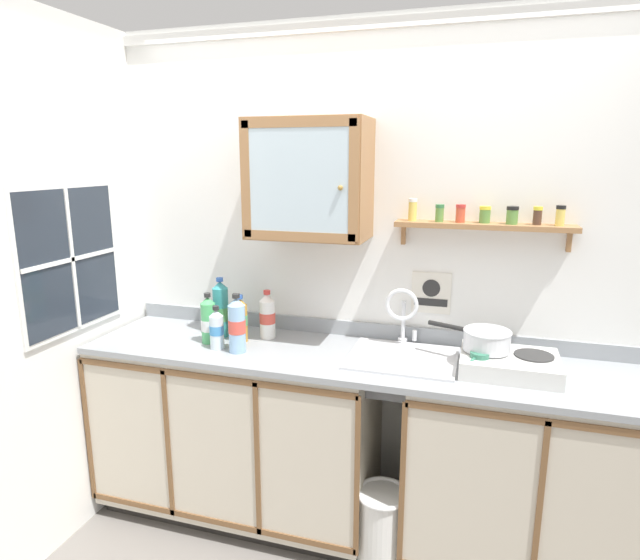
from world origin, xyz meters
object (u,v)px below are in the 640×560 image
(hot_plate_stove, at_px, (509,364))
(sink, at_px, (402,363))
(bottle_detergent_teal_2, at_px, (221,310))
(warning_sign, at_px, (431,293))
(saucepan, at_px, (486,339))
(bottle_water_clear_1, at_px, (217,329))
(bottle_opaque_white_5, at_px, (267,316))
(wall_cabinet, at_px, (309,179))
(trash_bin, at_px, (382,528))
(bottle_juice_amber_0, at_px, (240,320))
(mug, at_px, (479,364))
(bottle_water_blue_3, at_px, (237,325))
(bottle_soda_green_4, at_px, (208,321))

(hot_plate_stove, bearing_deg, sink, 174.94)
(bottle_detergent_teal_2, bearing_deg, warning_sign, 11.31)
(saucepan, xyz_separation_m, bottle_water_clear_1, (-1.27, -0.13, -0.04))
(hot_plate_stove, xyz_separation_m, bottle_detergent_teal_2, (-1.44, 0.08, 0.10))
(bottle_opaque_white_5, bearing_deg, warning_sign, 11.66)
(bottle_opaque_white_5, distance_m, wall_cabinet, 0.74)
(hot_plate_stove, bearing_deg, trash_bin, -158.86)
(wall_cabinet, bearing_deg, bottle_juice_amber_0, -162.80)
(bottle_juice_amber_0, bearing_deg, bottle_opaque_white_5, 38.08)
(mug, height_order, warning_sign, warning_sign)
(bottle_water_blue_3, xyz_separation_m, bottle_soda_green_4, (-0.20, 0.08, -0.02))
(hot_plate_stove, relative_size, saucepan, 1.11)
(bottle_water_blue_3, relative_size, mug, 2.55)
(bottle_juice_amber_0, distance_m, bottle_soda_green_4, 0.16)
(bottle_juice_amber_0, bearing_deg, saucepan, -0.36)
(trash_bin, bearing_deg, saucepan, 28.77)
(bottle_water_clear_1, bearing_deg, sink, 9.13)
(mug, bearing_deg, wall_cabinet, 166.47)
(saucepan, distance_m, mug, 0.13)
(bottle_water_clear_1, height_order, bottle_water_blue_3, bottle_water_blue_3)
(warning_sign, bearing_deg, bottle_water_clear_1, -158.47)
(saucepan, xyz_separation_m, bottle_soda_green_4, (-1.35, -0.06, -0.02))
(bottle_opaque_white_5, relative_size, wall_cabinet, 0.44)
(bottle_juice_amber_0, relative_size, trash_bin, 0.61)
(saucepan, relative_size, bottle_water_blue_3, 1.29)
(bottle_water_clear_1, height_order, bottle_opaque_white_5, bottle_opaque_white_5)
(bottle_water_clear_1, bearing_deg, wall_cabinet, 30.84)
(saucepan, bearing_deg, bottle_detergent_teal_2, 177.77)
(mug, distance_m, trash_bin, 0.90)
(bottle_opaque_white_5, bearing_deg, trash_bin, -24.87)
(bottle_water_clear_1, relative_size, trash_bin, 0.54)
(trash_bin, bearing_deg, bottle_water_blue_3, 173.75)
(hot_plate_stove, relative_size, bottle_juice_amber_0, 1.70)
(saucepan, height_order, bottle_water_blue_3, bottle_water_blue_3)
(hot_plate_stove, relative_size, bottle_soda_green_4, 1.60)
(wall_cabinet, bearing_deg, bottle_detergent_teal_2, -172.72)
(bottle_juice_amber_0, distance_m, trash_bin, 1.21)
(bottle_water_blue_3, relative_size, bottle_soda_green_4, 1.12)
(mug, xyz_separation_m, trash_bin, (-0.38, -0.13, -0.81))
(mug, bearing_deg, trash_bin, -160.87)
(bottle_detergent_teal_2, xyz_separation_m, trash_bin, (0.93, -0.27, -0.90))
(hot_plate_stove, height_order, mug, mug)
(hot_plate_stove, bearing_deg, bottle_detergent_teal_2, 176.91)
(hot_plate_stove, relative_size, mug, 3.64)
(bottle_detergent_teal_2, relative_size, bottle_opaque_white_5, 1.24)
(sink, relative_size, trash_bin, 1.25)
(saucepan, bearing_deg, bottle_water_blue_3, -173.04)
(bottle_detergent_teal_2, relative_size, mug, 2.77)
(sink, height_order, hot_plate_stove, sink)
(bottle_juice_amber_0, relative_size, mug, 2.14)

